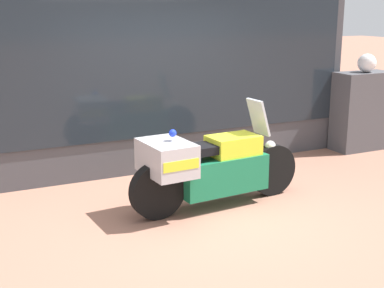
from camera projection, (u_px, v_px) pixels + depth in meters
ground_plane at (211, 213)px, 6.40m from camera, size 60.00×60.00×0.00m
shop_building at (118, 37)px, 7.46m from camera, size 6.77×0.55×3.93m
window_display at (174, 136)px, 8.22m from camera, size 5.36×0.30×1.92m
paramedic_motorcycle at (207, 166)px, 6.43m from camera, size 2.33×0.75×1.29m
utility_cabinet at (361, 111)px, 9.11m from camera, size 0.98×0.47×1.33m
white_helmet at (367, 63)px, 8.87m from camera, size 0.31×0.31×0.31m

